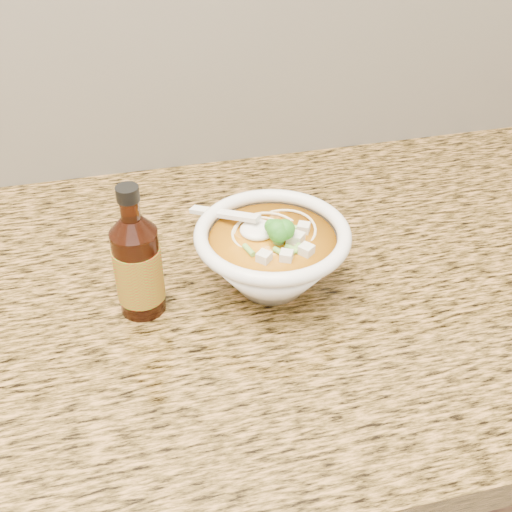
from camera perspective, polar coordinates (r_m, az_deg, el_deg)
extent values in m
cylinder|color=white|center=(0.80, 1.39, -2.31)|extent=(0.08, 0.08, 0.01)
torus|color=white|center=(0.75, 1.48, 1.96)|extent=(0.19, 0.19, 0.02)
torus|color=beige|center=(0.76, 0.41, 1.55)|extent=(0.09, 0.09, 0.00)
torus|color=beige|center=(0.77, 0.42, 1.98)|extent=(0.10, 0.10, 0.00)
torus|color=beige|center=(0.76, 1.46, 1.55)|extent=(0.10, 0.10, 0.00)
torus|color=beige|center=(0.75, 1.26, 0.81)|extent=(0.07, 0.07, 0.00)
torus|color=beige|center=(0.76, 2.08, 1.33)|extent=(0.13, 0.13, 0.00)
torus|color=beige|center=(0.77, 1.83, 1.59)|extent=(0.08, 0.08, 0.00)
torus|color=beige|center=(0.76, 1.35, 1.01)|extent=(0.11, 0.11, 0.00)
cube|color=silver|center=(0.73, -0.03, 0.46)|extent=(0.02, 0.02, 0.01)
cube|color=silver|center=(0.78, 1.32, 3.30)|extent=(0.02, 0.02, 0.01)
cube|color=silver|center=(0.76, -0.37, 1.83)|extent=(0.02, 0.02, 0.01)
cube|color=silver|center=(0.74, 2.29, 1.19)|extent=(0.02, 0.02, 0.01)
cube|color=silver|center=(0.75, 4.77, 1.57)|extent=(0.02, 0.02, 0.01)
cube|color=silver|center=(0.76, -0.43, 1.92)|extent=(0.02, 0.02, 0.01)
cube|color=silver|center=(0.77, 1.55, 2.63)|extent=(0.02, 0.02, 0.01)
ellipsoid|color=#196014|center=(0.74, 2.04, 2.31)|extent=(0.03, 0.03, 0.03)
cylinder|color=#76B847|center=(0.74, 3.16, 0.90)|extent=(0.01, 0.02, 0.01)
cylinder|color=#76B847|center=(0.71, 1.81, -0.92)|extent=(0.01, 0.02, 0.01)
cylinder|color=#76B847|center=(0.72, 0.18, -0.44)|extent=(0.02, 0.01, 0.01)
cylinder|color=#76B847|center=(0.77, -0.75, 2.38)|extent=(0.02, 0.02, 0.01)
cylinder|color=#76B847|center=(0.79, 2.01, 3.55)|extent=(0.01, 0.02, 0.01)
cylinder|color=#76B847|center=(0.79, -1.51, 3.66)|extent=(0.02, 0.01, 0.01)
ellipsoid|color=white|center=(0.76, 0.12, 2.34)|extent=(0.04, 0.04, 0.02)
cube|color=white|center=(0.78, -2.86, 3.76)|extent=(0.08, 0.08, 0.03)
cylinder|color=#341107|center=(0.74, -10.39, -1.35)|extent=(0.05, 0.05, 0.11)
cylinder|color=#341107|center=(0.70, -11.15, 4.09)|extent=(0.02, 0.02, 0.02)
cylinder|color=black|center=(0.69, -11.35, 5.45)|extent=(0.03, 0.03, 0.02)
cylinder|color=red|center=(0.75, -10.37, -1.48)|extent=(0.06, 0.06, 0.07)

